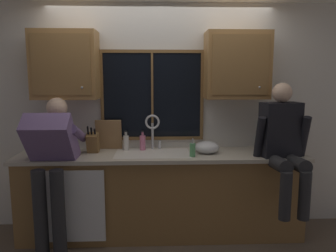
{
  "coord_description": "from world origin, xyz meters",
  "views": [
    {
      "loc": [
        -0.07,
        -3.78,
        1.75
      ],
      "look_at": [
        0.07,
        -0.3,
        1.22
      ],
      "focal_mm": 35.33,
      "sensor_mm": 36.0,
      "label": 1
    }
  ],
  "objects_px": {
    "cutting_board": "(109,135)",
    "soap_dispenser": "(193,150)",
    "bottle_green_glass": "(126,142)",
    "person_sitting_on_counter": "(283,141)",
    "person_standing": "(52,159)",
    "bottle_tall_clear": "(143,142)",
    "knife_block": "(93,143)",
    "mixing_bowl": "(207,147)"
  },
  "relations": [
    {
      "from": "cutting_board",
      "to": "soap_dispenser",
      "type": "relative_size",
      "value": 1.79
    },
    {
      "from": "person_sitting_on_counter",
      "to": "mixing_bowl",
      "type": "relative_size",
      "value": 4.76
    },
    {
      "from": "knife_block",
      "to": "bottle_green_glass",
      "type": "height_order",
      "value": "knife_block"
    },
    {
      "from": "person_standing",
      "to": "bottle_tall_clear",
      "type": "relative_size",
      "value": 7.03
    },
    {
      "from": "cutting_board",
      "to": "bottle_green_glass",
      "type": "relative_size",
      "value": 1.58
    },
    {
      "from": "person_sitting_on_counter",
      "to": "person_standing",
      "type": "bearing_deg",
      "value": -179.32
    },
    {
      "from": "person_sitting_on_counter",
      "to": "soap_dispenser",
      "type": "bearing_deg",
      "value": 172.84
    },
    {
      "from": "knife_block",
      "to": "bottle_tall_clear",
      "type": "xyz_separation_m",
      "value": [
        0.54,
        0.11,
        -0.02
      ]
    },
    {
      "from": "cutting_board",
      "to": "soap_dispenser",
      "type": "xyz_separation_m",
      "value": [
        0.91,
        -0.37,
        -0.1
      ]
    },
    {
      "from": "person_sitting_on_counter",
      "to": "cutting_board",
      "type": "relative_size",
      "value": 3.63
    },
    {
      "from": "person_sitting_on_counter",
      "to": "soap_dispenser",
      "type": "distance_m",
      "value": 0.92
    },
    {
      "from": "person_standing",
      "to": "person_sitting_on_counter",
      "type": "height_order",
      "value": "person_sitting_on_counter"
    },
    {
      "from": "soap_dispenser",
      "to": "bottle_tall_clear",
      "type": "relative_size",
      "value": 0.89
    },
    {
      "from": "bottle_tall_clear",
      "to": "knife_block",
      "type": "bearing_deg",
      "value": -168.58
    },
    {
      "from": "cutting_board",
      "to": "mixing_bowl",
      "type": "relative_size",
      "value": 1.31
    },
    {
      "from": "cutting_board",
      "to": "bottle_green_glass",
      "type": "height_order",
      "value": "cutting_board"
    },
    {
      "from": "knife_block",
      "to": "cutting_board",
      "type": "relative_size",
      "value": 0.93
    },
    {
      "from": "soap_dispenser",
      "to": "person_sitting_on_counter",
      "type": "bearing_deg",
      "value": -7.16
    },
    {
      "from": "soap_dispenser",
      "to": "bottle_green_glass",
      "type": "bearing_deg",
      "value": 155.59
    },
    {
      "from": "person_standing",
      "to": "cutting_board",
      "type": "bearing_deg",
      "value": 46.46
    },
    {
      "from": "person_standing",
      "to": "bottle_tall_clear",
      "type": "bearing_deg",
      "value": 28.15
    },
    {
      "from": "person_sitting_on_counter",
      "to": "mixing_bowl",
      "type": "xyz_separation_m",
      "value": [
        -0.73,
        0.28,
        -0.12
      ]
    },
    {
      "from": "cutting_board",
      "to": "person_standing",
      "type": "bearing_deg",
      "value": -133.54
    },
    {
      "from": "mixing_bowl",
      "to": "person_standing",
      "type": "bearing_deg",
      "value": -168.98
    },
    {
      "from": "person_standing",
      "to": "bottle_tall_clear",
      "type": "height_order",
      "value": "person_standing"
    },
    {
      "from": "soap_dispenser",
      "to": "bottle_green_glass",
      "type": "relative_size",
      "value": 0.88
    },
    {
      "from": "person_sitting_on_counter",
      "to": "bottle_green_glass",
      "type": "height_order",
      "value": "person_sitting_on_counter"
    },
    {
      "from": "soap_dispenser",
      "to": "bottle_green_glass",
      "type": "xyz_separation_m",
      "value": [
        -0.71,
        0.32,
        0.02
      ]
    },
    {
      "from": "person_standing",
      "to": "bottle_tall_clear",
      "type": "xyz_separation_m",
      "value": [
        0.87,
        0.46,
        0.06
      ]
    },
    {
      "from": "person_sitting_on_counter",
      "to": "knife_block",
      "type": "xyz_separation_m",
      "value": [
        -1.97,
        0.33,
        -0.08
      ]
    },
    {
      "from": "person_sitting_on_counter",
      "to": "bottle_green_glass",
      "type": "relative_size",
      "value": 5.72
    },
    {
      "from": "bottle_tall_clear",
      "to": "cutting_board",
      "type": "bearing_deg",
      "value": 172.98
    },
    {
      "from": "person_standing",
      "to": "bottle_tall_clear",
      "type": "distance_m",
      "value": 0.99
    },
    {
      "from": "person_sitting_on_counter",
      "to": "bottle_green_glass",
      "type": "xyz_separation_m",
      "value": [
        -1.62,
        0.44,
        -0.09
      ]
    },
    {
      "from": "person_standing",
      "to": "cutting_board",
      "type": "distance_m",
      "value": 0.72
    },
    {
      "from": "person_sitting_on_counter",
      "to": "cutting_board",
      "type": "distance_m",
      "value": 1.88
    },
    {
      "from": "cutting_board",
      "to": "soap_dispenser",
      "type": "height_order",
      "value": "cutting_board"
    },
    {
      "from": "soap_dispenser",
      "to": "mixing_bowl",
      "type": "bearing_deg",
      "value": 43.23
    },
    {
      "from": "knife_block",
      "to": "cutting_board",
      "type": "height_order",
      "value": "cutting_board"
    },
    {
      "from": "bottle_green_glass",
      "to": "bottle_tall_clear",
      "type": "height_order",
      "value": "bottle_green_glass"
    },
    {
      "from": "knife_block",
      "to": "mixing_bowl",
      "type": "height_order",
      "value": "knife_block"
    },
    {
      "from": "person_standing",
      "to": "bottle_green_glass",
      "type": "relative_size",
      "value": 6.94
    }
  ]
}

